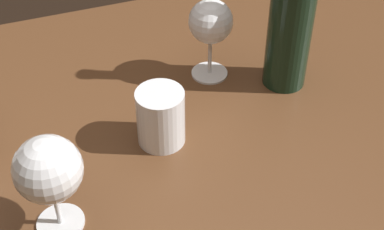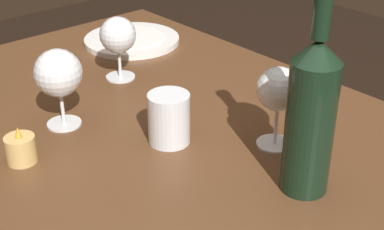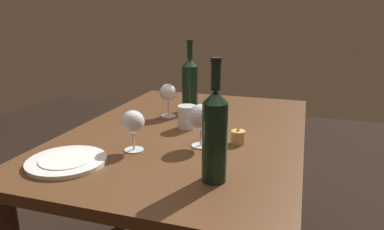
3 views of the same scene
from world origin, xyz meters
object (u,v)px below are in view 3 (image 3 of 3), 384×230
object	(u,v)px
wine_glass_right	(133,123)
water_tumbler	(187,118)
votive_candle	(238,137)
wine_glass_left	(168,93)
wine_bottle_second	(215,134)
dinner_plate	(67,161)
wine_glass_centre	(201,118)
wine_bottle	(190,84)

from	to	relation	value
wine_glass_right	water_tumbler	distance (m)	0.31
wine_glass_right	votive_candle	size ratio (longest dim) A/B	2.13
wine_glass_left	wine_bottle_second	bearing A→B (deg)	32.43
wine_glass_right	dinner_plate	bearing A→B (deg)	-42.67
wine_glass_centre	wine_bottle	size ratio (longest dim) A/B	0.45
water_tumbler	dinner_plate	world-z (taller)	water_tumbler
dinner_plate	wine_bottle_second	bearing A→B (deg)	93.48
wine_bottle_second	wine_glass_right	bearing A→B (deg)	-113.10
wine_bottle	wine_bottle_second	distance (m)	0.74
wine_bottle_second	water_tumbler	xyz separation A→B (m)	(-0.43, -0.22, -0.10)
wine_glass_right	wine_glass_centre	size ratio (longest dim) A/B	0.93
wine_glass_left	water_tumbler	xyz separation A→B (m)	(0.14, 0.13, -0.07)
wine_glass_right	wine_bottle_second	distance (m)	0.35
wine_bottle	votive_candle	world-z (taller)	wine_bottle
votive_candle	wine_bottle	bearing A→B (deg)	-140.61
wine_glass_centre	dinner_plate	xyz separation A→B (m)	(0.27, -0.36, -0.10)
votive_candle	dinner_plate	bearing A→B (deg)	-54.62
wine_glass_left	wine_glass_right	xyz separation A→B (m)	(0.43, 0.04, -0.01)
wine_glass_centre	votive_candle	world-z (taller)	wine_glass_centre
wine_bottle_second	dinner_plate	distance (m)	0.49
wine_glass_right	dinner_plate	xyz separation A→B (m)	(0.16, -0.15, -0.09)
wine_glass_right	water_tumbler	world-z (taller)	wine_glass_right
wine_glass_centre	wine_bottle	bearing A→B (deg)	-157.38
votive_candle	dinner_plate	xyz separation A→B (m)	(0.34, -0.48, -0.02)
wine_bottle	water_tumbler	bearing A→B (deg)	15.30
wine_glass_left	wine_bottle	size ratio (longest dim) A/B	0.45
wine_glass_right	dinner_plate	world-z (taller)	wine_glass_right
wine_glass_left	wine_bottle_second	distance (m)	0.67
wine_bottle	dinner_plate	bearing A→B (deg)	-14.06
wine_glass_left	votive_candle	size ratio (longest dim) A/B	2.25
wine_bottle_second	wine_bottle	bearing A→B (deg)	-156.75
wine_bottle_second	wine_glass_left	bearing A→B (deg)	-147.57
wine_bottle_second	dinner_plate	world-z (taller)	wine_bottle_second
wine_glass_right	dinner_plate	size ratio (longest dim) A/B	0.58
wine_glass_right	wine_bottle	distance (m)	0.54
wine_glass_right	wine_glass_centre	bearing A→B (deg)	117.57
wine_glass_right	water_tumbler	xyz separation A→B (m)	(-0.29, 0.10, -0.06)
wine_glass_centre	wine_bottle	world-z (taller)	wine_bottle
wine_glass_left	wine_glass_centre	size ratio (longest dim) A/B	0.98
wine_glass_right	wine_bottle	bearing A→B (deg)	177.26
water_tumbler	wine_glass_left	bearing A→B (deg)	-135.23
water_tumbler	votive_candle	size ratio (longest dim) A/B	1.41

